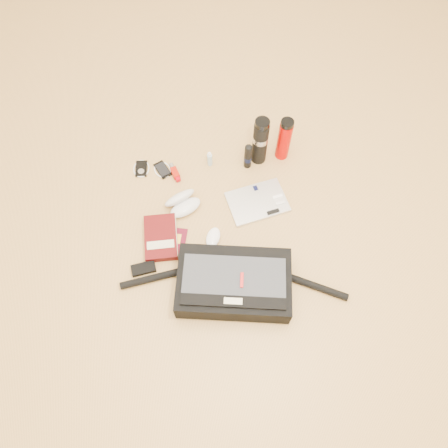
# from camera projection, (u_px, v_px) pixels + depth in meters

# --- Properties ---
(ground) EXTENTS (4.00, 4.00, 0.00)m
(ground) POSITION_uv_depth(u_px,v_px,m) (226.00, 243.00, 2.06)
(ground) COLOR tan
(ground) RESTS_ON ground
(messenger_bag) EXTENTS (1.00, 0.40, 0.14)m
(messenger_bag) POSITION_uv_depth(u_px,v_px,m) (233.00, 283.00, 1.91)
(messenger_bag) COLOR black
(messenger_bag) RESTS_ON ground
(laptop) EXTENTS (0.31, 0.24, 0.03)m
(laptop) POSITION_uv_depth(u_px,v_px,m) (258.00, 202.00, 2.15)
(laptop) COLOR silver
(laptop) RESTS_ON ground
(book) EXTENTS (0.16, 0.24, 0.04)m
(book) POSITION_uv_depth(u_px,v_px,m) (161.00, 238.00, 2.05)
(book) COLOR #4B0A0B
(book) RESTS_ON ground
(passport) EXTENTS (0.13, 0.16, 0.01)m
(passport) POSITION_uv_depth(u_px,v_px,m) (175.00, 241.00, 2.07)
(passport) COLOR #520919
(passport) RESTS_ON ground
(mouse) EXTENTS (0.10, 0.13, 0.04)m
(mouse) POSITION_uv_depth(u_px,v_px,m) (213.00, 238.00, 2.06)
(mouse) COLOR white
(mouse) RESTS_ON ground
(sunglasses_case) EXTENTS (0.21, 0.19, 0.09)m
(sunglasses_case) POSITION_uv_depth(u_px,v_px,m) (183.00, 203.00, 2.12)
(sunglasses_case) COLOR silver
(sunglasses_case) RESTS_ON ground
(ipod) EXTENTS (0.09, 0.10, 0.01)m
(ipod) POSITION_uv_depth(u_px,v_px,m) (141.00, 169.00, 2.25)
(ipod) COLOR black
(ipod) RESTS_ON ground
(phone) EXTENTS (0.11, 0.12, 0.01)m
(phone) POSITION_uv_depth(u_px,v_px,m) (162.00, 170.00, 2.25)
(phone) COLOR black
(phone) RESTS_ON ground
(inhaler) EXTENTS (0.05, 0.11, 0.03)m
(inhaler) POSITION_uv_depth(u_px,v_px,m) (175.00, 172.00, 2.23)
(inhaler) COLOR #A21507
(inhaler) RESTS_ON ground
(spray_bottle) EXTENTS (0.03, 0.03, 0.10)m
(spray_bottle) POSITION_uv_depth(u_px,v_px,m) (210.00, 159.00, 2.23)
(spray_bottle) COLOR #A3C7DE
(spray_bottle) RESTS_ON ground
(aerosol_can) EXTENTS (0.04, 0.04, 0.16)m
(aerosol_can) POSITION_uv_depth(u_px,v_px,m) (248.00, 156.00, 2.19)
(aerosol_can) COLOR black
(aerosol_can) RESTS_ON ground
(thermos_black) EXTENTS (0.09, 0.09, 0.29)m
(thermos_black) POSITION_uv_depth(u_px,v_px,m) (260.00, 141.00, 2.15)
(thermos_black) COLOR black
(thermos_black) RESTS_ON ground
(thermos_red) EXTENTS (0.09, 0.09, 0.26)m
(thermos_red) POSITION_uv_depth(u_px,v_px,m) (284.00, 139.00, 2.18)
(thermos_red) COLOR #B50300
(thermos_red) RESTS_ON ground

